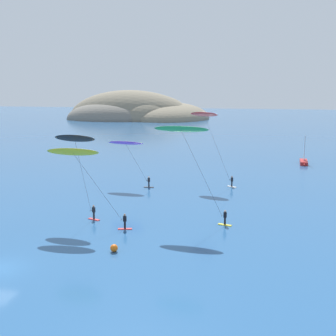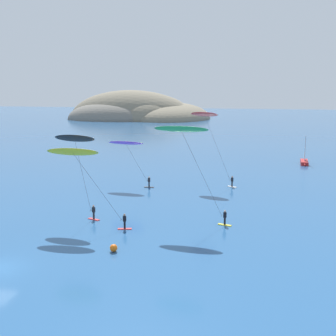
% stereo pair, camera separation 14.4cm
% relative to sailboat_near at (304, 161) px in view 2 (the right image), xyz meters
% --- Properties ---
extents(headland_island, '(70.99, 54.56, 28.63)m').
position_rel_sailboat_near_xyz_m(headland_island, '(-68.85, 118.66, -0.64)').
color(headland_island, slate).
rests_on(headland_island, ground).
extents(sailboat_near, '(1.61, 5.92, 5.70)m').
position_rel_sailboat_near_xyz_m(sailboat_near, '(0.00, 0.00, 0.00)').
color(sailboat_near, '#B22323').
rests_on(sailboat_near, ground).
extents(kitesurfer_black, '(5.36, 1.53, 9.81)m').
position_rel_sailboat_near_xyz_m(kitesurfer_black, '(-28.44, -43.18, 7.91)').
color(kitesurfer_black, red).
rests_on(kitesurfer_black, ground).
extents(kitesurfer_green, '(8.89, 1.51, 10.87)m').
position_rel_sailboat_near_xyz_m(kitesurfer_green, '(-16.40, -41.67, 9.02)').
color(kitesurfer_green, yellow).
rests_on(kitesurfer_green, ground).
extents(kitesurfer_purple, '(7.33, 1.79, 7.07)m').
position_rel_sailboat_near_xyz_m(kitesurfer_purple, '(-28.14, -26.15, 5.59)').
color(kitesurfer_purple, '#2D2D33').
rests_on(kitesurfer_purple, ground).
extents(kitesurfer_yellow, '(9.22, 1.50, 8.73)m').
position_rel_sailboat_near_xyz_m(kitesurfer_yellow, '(-27.16, -45.94, 7.00)').
color(kitesurfer_yellow, red).
rests_on(kitesurfer_yellow, ground).
extents(kitesurfer_red, '(7.68, 3.10, 11.36)m').
position_rel_sailboat_near_xyz_m(kitesurfer_red, '(-16.63, -22.15, 9.36)').
color(kitesurfer_red, silver).
rests_on(kitesurfer_red, ground).
extents(marker_buoy, '(0.70, 0.70, 0.70)m').
position_rel_sailboat_near_xyz_m(marker_buoy, '(-20.98, -51.93, -0.29)').
color(marker_buoy, orange).
rests_on(marker_buoy, ground).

